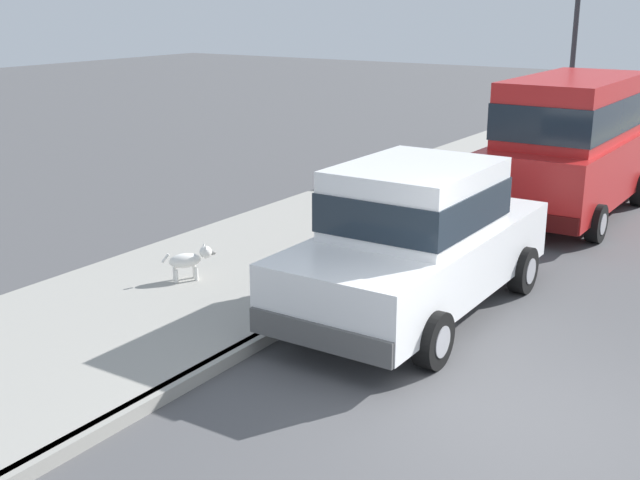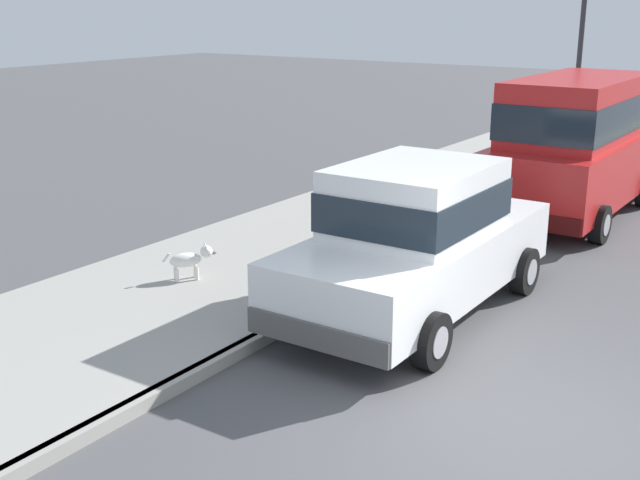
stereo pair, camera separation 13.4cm
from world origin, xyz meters
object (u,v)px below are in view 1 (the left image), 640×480
car_red_van (572,140)px  fire_hydrant (373,232)px  dog_white (190,259)px  street_lamp (574,41)px  car_white_sedan (417,238)px

car_red_van → fire_hydrant: 4.80m
dog_white → street_lamp: (1.60, 11.52, 2.48)m
car_white_sedan → car_red_van: car_red_van is taller
car_red_van → street_lamp: street_lamp is taller
dog_white → fire_hydrant: 2.82m
car_white_sedan → dog_white: (-2.94, -0.95, -0.55)m
dog_white → fire_hydrant: size_ratio=0.88×
car_red_van → fire_hydrant: (-1.58, -4.44, -0.92)m
car_white_sedan → street_lamp: street_lamp is taller
car_white_sedan → dog_white: 3.14m
car_red_van → dog_white: bearing=-114.3°
car_white_sedan → car_red_van: size_ratio=0.94×
car_red_van → fire_hydrant: size_ratio=6.77×
fire_hydrant → car_red_van: bearing=70.4°
car_white_sedan → car_red_van: bearing=88.7°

